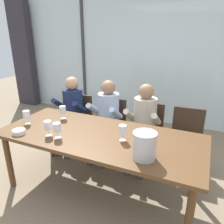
{
  "coord_description": "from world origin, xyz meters",
  "views": [
    {
      "loc": [
        1.04,
        -1.93,
        1.84
      ],
      "look_at": [
        0.0,
        0.35,
        0.92
      ],
      "focal_mm": 34.61,
      "sensor_mm": 36.0,
      "label": 1
    }
  ],
  "objects_px": {
    "dining_table": "(99,140)",
    "wine_glass_by_right_taster": "(27,115)",
    "wine_glass_center_pour": "(57,128)",
    "chair_center": "(147,128)",
    "person_navy_polo": "(71,109)",
    "chair_right_of_center": "(186,135)",
    "person_pale_blue_shirt": "(106,115)",
    "wine_glass_by_left_taster": "(48,126)",
    "chair_left_of_center": "(111,122)",
    "wine_glass_near_bucket": "(123,130)",
    "person_beige_jumper": "(143,121)",
    "ice_bucket_primary": "(144,145)",
    "tasting_bowl": "(19,132)",
    "chair_near_curtain": "(78,117)",
    "wine_glass_spare_empty": "(63,110)"
  },
  "relations": [
    {
      "from": "chair_near_curtain",
      "to": "person_navy_polo",
      "type": "xyz_separation_m",
      "value": [
        -0.05,
        -0.12,
        0.17
      ]
    },
    {
      "from": "wine_glass_center_pour",
      "to": "wine_glass_by_right_taster",
      "type": "height_order",
      "value": "same"
    },
    {
      "from": "person_navy_polo",
      "to": "person_beige_jumper",
      "type": "bearing_deg",
      "value": -1.31
    },
    {
      "from": "chair_left_of_center",
      "to": "person_pale_blue_shirt",
      "type": "distance_m",
      "value": 0.23
    },
    {
      "from": "chair_near_curtain",
      "to": "wine_glass_near_bucket",
      "type": "xyz_separation_m",
      "value": [
        1.16,
        -0.91,
        0.37
      ]
    },
    {
      "from": "tasting_bowl",
      "to": "wine_glass_center_pour",
      "type": "xyz_separation_m",
      "value": [
        0.46,
        0.1,
        0.09
      ]
    },
    {
      "from": "chair_center",
      "to": "wine_glass_near_bucket",
      "type": "bearing_deg",
      "value": -89.42
    },
    {
      "from": "chair_center",
      "to": "person_navy_polo",
      "type": "distance_m",
      "value": 1.25
    },
    {
      "from": "chair_center",
      "to": "ice_bucket_primary",
      "type": "relative_size",
      "value": 3.43
    },
    {
      "from": "dining_table",
      "to": "person_beige_jumper",
      "type": "relative_size",
      "value": 1.92
    },
    {
      "from": "wine_glass_near_bucket",
      "to": "wine_glass_spare_empty",
      "type": "relative_size",
      "value": 1.0
    },
    {
      "from": "chair_near_curtain",
      "to": "wine_glass_near_bucket",
      "type": "height_order",
      "value": "wine_glass_near_bucket"
    },
    {
      "from": "wine_glass_spare_empty",
      "to": "dining_table",
      "type": "bearing_deg",
      "value": -18.82
    },
    {
      "from": "chair_near_curtain",
      "to": "chair_left_of_center",
      "type": "height_order",
      "value": "same"
    },
    {
      "from": "chair_left_of_center",
      "to": "person_navy_polo",
      "type": "relative_size",
      "value": 0.73
    },
    {
      "from": "dining_table",
      "to": "chair_center",
      "type": "xyz_separation_m",
      "value": [
        0.31,
        0.93,
        -0.18
      ]
    },
    {
      "from": "dining_table",
      "to": "tasting_bowl",
      "type": "xyz_separation_m",
      "value": [
        -0.83,
        -0.36,
        0.1
      ]
    },
    {
      "from": "person_navy_polo",
      "to": "wine_glass_by_left_taster",
      "type": "relative_size",
      "value": 6.89
    },
    {
      "from": "chair_center",
      "to": "person_beige_jumper",
      "type": "relative_size",
      "value": 0.73
    },
    {
      "from": "ice_bucket_primary",
      "to": "wine_glass_center_pour",
      "type": "bearing_deg",
      "value": 179.92
    },
    {
      "from": "person_navy_polo",
      "to": "tasting_bowl",
      "type": "height_order",
      "value": "person_navy_polo"
    },
    {
      "from": "person_pale_blue_shirt",
      "to": "ice_bucket_primary",
      "type": "height_order",
      "value": "person_pale_blue_shirt"
    },
    {
      "from": "chair_center",
      "to": "person_beige_jumper",
      "type": "xyz_separation_m",
      "value": [
        -0.02,
        -0.17,
        0.17
      ]
    },
    {
      "from": "chair_left_of_center",
      "to": "wine_glass_center_pour",
      "type": "distance_m",
      "value": 1.24
    },
    {
      "from": "ice_bucket_primary",
      "to": "wine_glass_near_bucket",
      "type": "distance_m",
      "value": 0.39
    },
    {
      "from": "chair_right_of_center",
      "to": "person_pale_blue_shirt",
      "type": "height_order",
      "value": "person_pale_blue_shirt"
    },
    {
      "from": "person_pale_blue_shirt",
      "to": "person_beige_jumper",
      "type": "relative_size",
      "value": 1.0
    },
    {
      "from": "wine_glass_by_left_taster",
      "to": "chair_left_of_center",
      "type": "bearing_deg",
      "value": 79.58
    },
    {
      "from": "ice_bucket_primary",
      "to": "wine_glass_by_right_taster",
      "type": "distance_m",
      "value": 1.56
    },
    {
      "from": "chair_near_curtain",
      "to": "chair_right_of_center",
      "type": "relative_size",
      "value": 1.0
    },
    {
      "from": "chair_near_curtain",
      "to": "ice_bucket_primary",
      "type": "distance_m",
      "value": 1.9
    },
    {
      "from": "dining_table",
      "to": "wine_glass_by_left_taster",
      "type": "distance_m",
      "value": 0.59
    },
    {
      "from": "chair_center",
      "to": "person_pale_blue_shirt",
      "type": "height_order",
      "value": "person_pale_blue_shirt"
    },
    {
      "from": "chair_near_curtain",
      "to": "wine_glass_near_bucket",
      "type": "distance_m",
      "value": 1.52
    },
    {
      "from": "dining_table",
      "to": "chair_center",
      "type": "bearing_deg",
      "value": 71.69
    },
    {
      "from": "chair_right_of_center",
      "to": "person_pale_blue_shirt",
      "type": "bearing_deg",
      "value": -174.27
    },
    {
      "from": "person_navy_polo",
      "to": "wine_glass_center_pour",
      "type": "bearing_deg",
      "value": -63.22
    },
    {
      "from": "ice_bucket_primary",
      "to": "chair_right_of_center",
      "type": "bearing_deg",
      "value": 77.37
    },
    {
      "from": "person_navy_polo",
      "to": "chair_right_of_center",
      "type": "bearing_deg",
      "value": 3.92
    },
    {
      "from": "person_pale_blue_shirt",
      "to": "chair_right_of_center",
      "type": "bearing_deg",
      "value": 11.68
    },
    {
      "from": "chair_left_of_center",
      "to": "chair_right_of_center",
      "type": "height_order",
      "value": "same"
    },
    {
      "from": "person_beige_jumper",
      "to": "wine_glass_by_right_taster",
      "type": "relative_size",
      "value": 6.89
    },
    {
      "from": "person_pale_blue_shirt",
      "to": "wine_glass_near_bucket",
      "type": "bearing_deg",
      "value": -50.11
    },
    {
      "from": "person_pale_blue_shirt",
      "to": "wine_glass_spare_empty",
      "type": "bearing_deg",
      "value": -120.73
    },
    {
      "from": "dining_table",
      "to": "wine_glass_by_right_taster",
      "type": "distance_m",
      "value": 0.98
    },
    {
      "from": "person_navy_polo",
      "to": "wine_glass_near_bucket",
      "type": "bearing_deg",
      "value": -34.48
    },
    {
      "from": "chair_near_curtain",
      "to": "tasting_bowl",
      "type": "xyz_separation_m",
      "value": [
        0.04,
        -1.25,
        0.28
      ]
    },
    {
      "from": "ice_bucket_primary",
      "to": "wine_glass_center_pour",
      "type": "height_order",
      "value": "ice_bucket_primary"
    },
    {
      "from": "person_navy_polo",
      "to": "person_beige_jumper",
      "type": "height_order",
      "value": "same"
    },
    {
      "from": "person_navy_polo",
      "to": "tasting_bowl",
      "type": "xyz_separation_m",
      "value": [
        0.09,
        -1.12,
        0.11
      ]
    }
  ]
}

